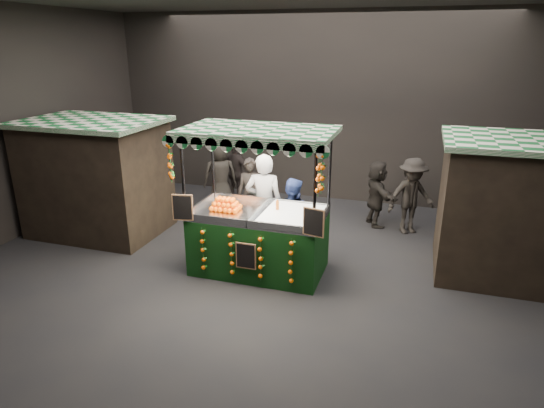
% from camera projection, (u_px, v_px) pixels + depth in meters
% --- Properties ---
extents(ground, '(12.00, 12.00, 0.00)m').
position_uv_depth(ground, '(268.00, 276.00, 8.88)').
color(ground, black).
rests_on(ground, ground).
extents(market_hall, '(12.10, 10.10, 5.05)m').
position_uv_depth(market_hall, '(267.00, 94.00, 7.77)').
color(market_hall, black).
rests_on(market_hall, ground).
extents(neighbour_stall_left, '(3.00, 2.20, 2.60)m').
position_uv_depth(neighbour_stall_left, '(97.00, 177.00, 10.60)').
color(neighbour_stall_left, black).
rests_on(neighbour_stall_left, ground).
extents(neighbour_stall_right, '(3.00, 2.20, 2.60)m').
position_uv_depth(neighbour_stall_right, '(522.00, 209.00, 8.54)').
color(neighbour_stall_right, black).
rests_on(neighbour_stall_right, ground).
extents(juice_stall, '(2.85, 1.68, 2.76)m').
position_uv_depth(juice_stall, '(259.00, 230.00, 8.81)').
color(juice_stall, black).
rests_on(juice_stall, ground).
extents(vendor_grey, '(0.84, 0.62, 2.11)m').
position_uv_depth(vendor_grey, '(264.00, 204.00, 9.60)').
color(vendor_grey, gray).
rests_on(vendor_grey, ground).
extents(vendor_blue, '(0.91, 0.77, 1.64)m').
position_uv_depth(vendor_blue, '(292.00, 217.00, 9.58)').
color(vendor_blue, navy).
rests_on(vendor_blue, ground).
extents(shopper_0, '(0.68, 0.51, 1.71)m').
position_uv_depth(shopper_0, '(251.00, 195.00, 10.83)').
color(shopper_0, '#2B2522').
rests_on(shopper_0, ground).
extents(shopper_1, '(0.92, 0.82, 1.55)m').
position_uv_depth(shopper_1, '(475.00, 208.00, 10.22)').
color(shopper_1, '#2C2624').
rests_on(shopper_1, ground).
extents(shopper_2, '(1.07, 0.74, 1.69)m').
position_uv_depth(shopper_2, '(237.00, 172.00, 12.71)').
color(shopper_2, black).
rests_on(shopper_2, ground).
extents(shopper_3, '(1.32, 1.16, 1.77)m').
position_uv_depth(shopper_3, '(411.00, 196.00, 10.63)').
color(shopper_3, black).
rests_on(shopper_3, ground).
extents(shopper_4, '(1.04, 0.94, 1.79)m').
position_uv_depth(shopper_4, '(220.00, 176.00, 12.21)').
color(shopper_4, '#282420').
rests_on(shopper_4, ground).
extents(shopper_5, '(1.07, 1.53, 1.59)m').
position_uv_depth(shopper_5, '(377.00, 193.00, 11.11)').
color(shopper_5, black).
rests_on(shopper_5, ground).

